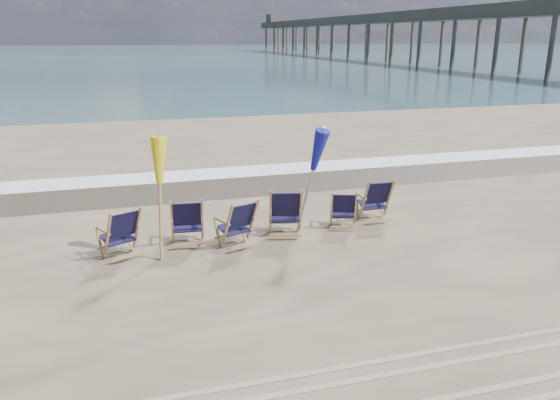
% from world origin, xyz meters
% --- Properties ---
extents(ocean, '(400.00, 400.00, 0.00)m').
position_xyz_m(ocean, '(0.00, 128.00, 0.00)').
color(ocean, '#395B5F').
rests_on(ocean, ground).
extents(surf_foam, '(200.00, 1.40, 0.01)m').
position_xyz_m(surf_foam, '(0.00, 8.30, 0.00)').
color(surf_foam, silver).
rests_on(surf_foam, ground).
extents(wet_sand_strip, '(200.00, 2.60, 0.00)m').
position_xyz_m(wet_sand_strip, '(0.00, 6.80, 0.00)').
color(wet_sand_strip, '#42362A').
rests_on(wet_sand_strip, ground).
extents(tire_tracks, '(80.00, 1.30, 0.01)m').
position_xyz_m(tire_tracks, '(0.00, -2.80, 0.01)').
color(tire_tracks, gray).
rests_on(tire_tracks, ground).
extents(beach_chair_0, '(0.91, 0.95, 1.03)m').
position_xyz_m(beach_chair_0, '(-2.77, 2.30, 0.52)').
color(beach_chair_0, black).
rests_on(beach_chair_0, ground).
extents(beach_chair_1, '(0.74, 0.81, 1.04)m').
position_xyz_m(beach_chair_1, '(-1.52, 2.44, 0.52)').
color(beach_chair_1, black).
rests_on(beach_chair_1, ground).
extents(beach_chair_2, '(0.86, 0.92, 1.03)m').
position_xyz_m(beach_chair_2, '(-0.56, 2.17, 0.52)').
color(beach_chair_2, black).
rests_on(beach_chair_2, ground).
extents(beach_chair_3, '(0.87, 0.94, 1.10)m').
position_xyz_m(beach_chair_3, '(0.48, 2.34, 0.55)').
color(beach_chair_3, black).
rests_on(beach_chair_3, ground).
extents(beach_chair_4, '(0.76, 0.80, 0.90)m').
position_xyz_m(beach_chair_4, '(1.75, 2.46, 0.45)').
color(beach_chair_4, black).
rests_on(beach_chair_4, ground).
extents(beach_chair_5, '(0.71, 0.79, 1.05)m').
position_xyz_m(beach_chair_5, '(2.69, 2.76, 0.52)').
color(beach_chair_5, black).
rests_on(beach_chair_5, ground).
extents(umbrella_yellow, '(0.30, 0.30, 2.27)m').
position_xyz_m(umbrella_yellow, '(-2.33, 2.04, 1.74)').
color(umbrella_yellow, '#AE864E').
rests_on(umbrella_yellow, ground).
extents(umbrella_blue, '(0.30, 0.30, 2.36)m').
position_xyz_m(umbrella_blue, '(0.65, 2.37, 1.82)').
color(umbrella_blue, '#A5A5AD').
rests_on(umbrella_blue, ground).
extents(fishing_pier, '(4.40, 140.00, 9.30)m').
position_xyz_m(fishing_pier, '(38.00, 74.00, 4.65)').
color(fishing_pier, brown).
rests_on(fishing_pier, ground).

